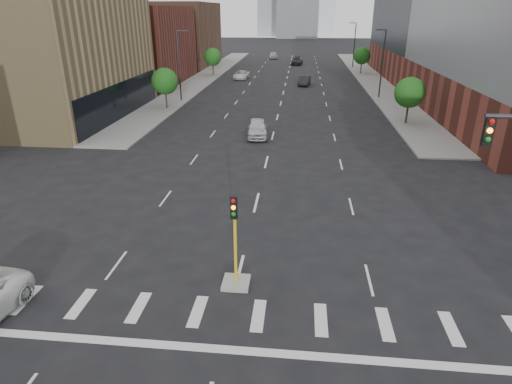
% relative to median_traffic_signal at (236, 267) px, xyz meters
% --- Properties ---
extents(sidewalk_left_far, '(5.00, 92.00, 0.15)m').
position_rel_median_traffic_signal_xyz_m(sidewalk_left_far, '(-15.00, 65.03, -0.90)').
color(sidewalk_left_far, gray).
rests_on(sidewalk_left_far, ground).
extents(sidewalk_right_far, '(5.00, 92.00, 0.15)m').
position_rel_median_traffic_signal_xyz_m(sidewalk_right_far, '(15.00, 65.03, -0.90)').
color(sidewalk_right_far, gray).
rests_on(sidewalk_right_far, ground).
extents(building_left_mid, '(20.00, 24.00, 14.00)m').
position_rel_median_traffic_signal_xyz_m(building_left_mid, '(-27.50, 31.03, 6.03)').
color(building_left_mid, '#A2885B').
rests_on(building_left_mid, ground).
extents(building_left_far_a, '(20.00, 22.00, 12.00)m').
position_rel_median_traffic_signal_xyz_m(building_left_far_a, '(-27.50, 57.03, 5.03)').
color(building_left_far_a, brown).
rests_on(building_left_far_a, ground).
extents(building_left_far_b, '(20.00, 24.00, 13.00)m').
position_rel_median_traffic_signal_xyz_m(building_left_far_b, '(-27.50, 83.03, 5.53)').
color(building_left_far_b, brown).
rests_on(building_left_far_b, ground).
extents(building_right_main, '(24.00, 70.00, 22.00)m').
position_rel_median_traffic_signal_xyz_m(building_right_main, '(29.50, 51.03, 10.03)').
color(building_right_main, brown).
rests_on(building_right_main, ground).
extents(median_traffic_signal, '(1.20, 1.20, 4.40)m').
position_rel_median_traffic_signal_xyz_m(median_traffic_signal, '(0.00, 0.00, 0.00)').
color(median_traffic_signal, '#999993').
rests_on(median_traffic_signal, ground).
extents(streetlight_right_a, '(1.60, 0.22, 9.07)m').
position_rel_median_traffic_signal_xyz_m(streetlight_right_a, '(13.41, 46.03, 4.04)').
color(streetlight_right_a, '#2D2D30').
rests_on(streetlight_right_a, ground).
extents(streetlight_right_b, '(1.60, 0.22, 9.07)m').
position_rel_median_traffic_signal_xyz_m(streetlight_right_b, '(13.41, 81.03, 4.04)').
color(streetlight_right_b, '#2D2D30').
rests_on(streetlight_right_b, ground).
extents(streetlight_left, '(1.60, 0.22, 9.07)m').
position_rel_median_traffic_signal_xyz_m(streetlight_left, '(-13.41, 41.03, 4.04)').
color(streetlight_left, '#2D2D30').
rests_on(streetlight_left, ground).
extents(tree_left_near, '(3.20, 3.20, 4.85)m').
position_rel_median_traffic_signal_xyz_m(tree_left_near, '(-14.00, 36.03, 2.42)').
color(tree_left_near, '#382619').
rests_on(tree_left_near, ground).
extents(tree_left_far, '(3.20, 3.20, 4.85)m').
position_rel_median_traffic_signal_xyz_m(tree_left_far, '(-14.00, 66.03, 2.42)').
color(tree_left_far, '#382619').
rests_on(tree_left_far, ground).
extents(tree_right_near, '(3.20, 3.20, 4.85)m').
position_rel_median_traffic_signal_xyz_m(tree_right_near, '(14.00, 31.03, 2.42)').
color(tree_right_near, '#382619').
rests_on(tree_right_near, ground).
extents(tree_right_far, '(3.20, 3.20, 4.85)m').
position_rel_median_traffic_signal_xyz_m(tree_right_far, '(14.00, 71.03, 2.42)').
color(tree_right_far, '#382619').
rests_on(tree_right_far, ground).
extents(car_near_left, '(2.50, 5.14, 1.69)m').
position_rel_median_traffic_signal_xyz_m(car_near_left, '(-1.50, 24.60, -0.13)').
color(car_near_left, silver).
rests_on(car_near_left, ground).
extents(car_mid_right, '(2.17, 4.80, 1.53)m').
position_rel_median_traffic_signal_xyz_m(car_mid_right, '(3.16, 56.25, -0.21)').
color(car_mid_right, black).
rests_on(car_mid_right, ground).
extents(car_far_left, '(2.57, 5.17, 1.41)m').
position_rel_median_traffic_signal_xyz_m(car_far_left, '(-8.13, 62.29, -0.27)').
color(car_far_left, silver).
rests_on(car_far_left, ground).
extents(car_deep_right, '(2.81, 5.85, 1.64)m').
position_rel_median_traffic_signal_xyz_m(car_deep_right, '(1.50, 85.37, -0.15)').
color(car_deep_right, black).
rests_on(car_deep_right, ground).
extents(car_distant, '(2.34, 5.16, 1.72)m').
position_rel_median_traffic_signal_xyz_m(car_distant, '(-4.67, 97.83, -0.11)').
color(car_distant, '#A3A3A8').
rests_on(car_distant, ground).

